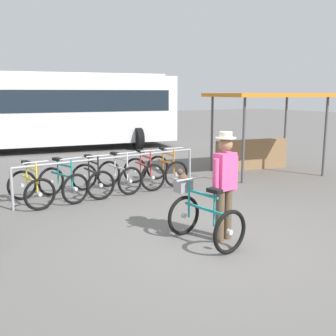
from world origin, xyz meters
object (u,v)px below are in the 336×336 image
object	(u,v)px
racked_bike_white	(119,176)
racked_bike_red	(144,172)
racked_bike_black	(92,179)
market_stall	(260,124)
racked_bike_teal	(63,183)
featured_bicycle	(200,212)
racked_bike_orange	(166,169)
racked_bike_yellow	(31,188)
person_with_featured_bike	(225,182)
bus_distant	(52,107)

from	to	relation	value
racked_bike_white	racked_bike_red	xyz separation A→B (m)	(0.70, 0.06, -0.00)
racked_bike_black	market_stall	size ratio (longest dim) A/B	0.32
racked_bike_red	racked_bike_teal	bearing A→B (deg)	-175.44
racked_bike_black	racked_bike_white	distance (m)	0.70
racked_bike_red	market_stall	bearing A→B (deg)	-0.12
featured_bicycle	market_stall	distance (m)	6.29
racked_bike_red	market_stall	world-z (taller)	market_stall
featured_bicycle	racked_bike_teal	bearing A→B (deg)	106.15
racked_bike_teal	racked_bike_orange	bearing A→B (deg)	4.56
racked_bike_yellow	person_with_featured_bike	size ratio (longest dim) A/B	0.68
racked_bike_black	racked_bike_white	world-z (taller)	same
racked_bike_orange	featured_bicycle	size ratio (longest dim) A/B	0.92
racked_bike_white	racked_bike_red	distance (m)	0.70
featured_bicycle	market_stall	xyz separation A→B (m)	(4.95, 3.77, 0.91)
racked_bike_black	racked_bike_red	xyz separation A→B (m)	(1.40, 0.11, 0.00)
market_stall	racked_bike_teal	bearing A→B (deg)	-178.48
market_stall	racked_bike_red	bearing A→B (deg)	179.88
racked_bike_white	person_with_featured_bike	xyz separation A→B (m)	(0.02, -3.86, 0.58)
racked_bike_orange	bus_distant	size ratio (longest dim) A/B	0.11
person_with_featured_bike	market_stall	size ratio (longest dim) A/B	0.49
racked_bike_white	person_with_featured_bike	distance (m)	3.90
featured_bicycle	market_stall	bearing A→B (deg)	37.34
racked_bike_teal	market_stall	size ratio (longest dim) A/B	0.35
racked_bike_orange	featured_bicycle	bearing A→B (deg)	-114.44
racked_bike_black	bus_distant	distance (m)	8.13
market_stall	racked_bike_black	bearing A→B (deg)	-178.88
featured_bicycle	person_with_featured_bike	xyz separation A→B (m)	(0.37, -0.13, 0.46)
racked_bike_red	racked_bike_orange	distance (m)	0.70
racked_bike_white	racked_bike_orange	bearing A→B (deg)	4.56
bus_distant	racked_bike_red	bearing A→B (deg)	-90.02
bus_distant	racked_bike_teal	bearing A→B (deg)	-104.77
racked_bike_black	racked_bike_orange	bearing A→B (deg)	4.56
racked_bike_red	market_stall	size ratio (longest dim) A/B	0.33
racked_bike_yellow	bus_distant	xyz separation A→B (m)	(2.79, 8.00, 1.37)
market_stall	featured_bicycle	bearing A→B (deg)	-142.66
person_with_featured_bike	market_stall	xyz separation A→B (m)	(4.58, 3.91, 0.45)
racked_bike_yellow	bus_distant	world-z (taller)	bus_distant
racked_bike_teal	bus_distant	bearing A→B (deg)	75.23
bus_distant	market_stall	world-z (taller)	bus_distant
racked_bike_white	featured_bicycle	xyz separation A→B (m)	(-0.35, -3.73, 0.12)
racked_bike_orange	person_with_featured_bike	world-z (taller)	person_with_featured_bike
racked_bike_yellow	racked_bike_red	size ratio (longest dim) A/B	1.02
racked_bike_yellow	racked_bike_red	distance (m)	2.80
racked_bike_red	bus_distant	size ratio (longest dim) A/B	0.11
racked_bike_yellow	market_stall	xyz separation A→B (m)	(6.69, 0.21, 1.03)
racked_bike_teal	racked_bike_black	bearing A→B (deg)	4.56
racked_bike_teal	racked_bike_white	world-z (taller)	same
racked_bike_black	person_with_featured_bike	bearing A→B (deg)	-79.32
racked_bike_black	racked_bike_teal	bearing A→B (deg)	-175.44
racked_bike_white	market_stall	xyz separation A→B (m)	(4.60, 0.05, 1.03)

